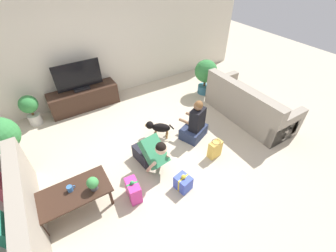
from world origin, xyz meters
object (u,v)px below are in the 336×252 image
(sofa_left, at_px, (6,222))
(gift_box_a, at_px, (133,190))
(mug, at_px, (70,188))
(coffee_table, at_px, (72,194))
(person_kneeling, at_px, (151,153))
(tv, at_px, (79,78))
(gift_box_b, at_px, (183,183))
(person_sitting, at_px, (195,125))
(tabletop_plant, at_px, (93,183))
(potted_plant_corner_left, at_px, (1,138))
(potted_plant_corner_right, at_px, (206,73))
(gift_bag_a, at_px, (215,149))
(dog, at_px, (158,127))
(sofa_right, at_px, (248,106))
(potted_plant_back_left, at_px, (30,108))
(tv_console, at_px, (84,98))

(sofa_left, bearing_deg, gift_box_a, 78.26)
(mug, bearing_deg, coffee_table, -92.82)
(person_kneeling, distance_m, mug, 1.37)
(tv, height_order, gift_box_b, tv)
(person_sitting, bearing_deg, tabletop_plant, -9.93)
(potted_plant_corner_left, xyz_separation_m, person_kneeling, (2.08, -1.30, -0.33))
(potted_plant_corner_right, xyz_separation_m, person_kneeling, (-2.43, -1.51, -0.23))
(mug, bearing_deg, gift_box_a, -21.52)
(person_kneeling, height_order, gift_bag_a, person_kneeling)
(tv, xyz_separation_m, person_sitting, (1.60, -2.29, -0.48))
(dog, relative_size, gift_box_b, 1.53)
(sofa_left, height_order, sofa_right, same)
(sofa_right, height_order, gift_box_b, sofa_right)
(potted_plant_back_left, relative_size, gift_box_a, 1.77)
(person_sitting, bearing_deg, dog, -55.14)
(tv, xyz_separation_m, potted_plant_corner_right, (2.89, -1.01, -0.22))
(sofa_left, height_order, tv, tv)
(sofa_right, bearing_deg, mug, 93.44)
(sofa_left, distance_m, gift_bag_a, 3.38)
(person_kneeling, height_order, tabletop_plant, person_kneeling)
(tv_console, height_order, tabletop_plant, tabletop_plant)
(gift_bag_a, bearing_deg, tv_console, 118.55)
(sofa_right, distance_m, tabletop_plant, 3.67)
(tv_console, distance_m, gift_box_b, 3.28)
(potted_plant_corner_left, bearing_deg, sofa_left, -96.15)
(sofa_left, bearing_deg, coffee_table, 85.29)
(sofa_right, relative_size, gift_box_a, 5.13)
(tv, height_order, person_sitting, tv)
(potted_plant_corner_right, height_order, gift_box_b, potted_plant_corner_right)
(potted_plant_back_left, xyz_separation_m, potted_plant_corner_left, (-0.47, -1.17, 0.26))
(mug, height_order, tabletop_plant, tabletop_plant)
(coffee_table, height_order, tabletop_plant, tabletop_plant)
(potted_plant_corner_right, bearing_deg, potted_plant_corner_left, -177.32)
(gift_bag_a, bearing_deg, tv, 118.55)
(coffee_table, bearing_deg, gift_box_a, -18.72)
(potted_plant_corner_right, distance_m, mug, 4.12)
(person_kneeling, bearing_deg, tv, 93.31)
(gift_box_b, relative_size, gift_bag_a, 0.86)
(potted_plant_corner_left, bearing_deg, dog, -14.35)
(tv_console, xyz_separation_m, person_sitting, (1.60, -2.29, 0.07))
(coffee_table, distance_m, person_kneeling, 1.37)
(person_sitting, bearing_deg, person_kneeling, -10.61)
(sofa_left, distance_m, tv, 3.17)
(potted_plant_corner_left, distance_m, person_sitting, 3.41)
(dog, xyz_separation_m, gift_bag_a, (0.62, -1.05, -0.06))
(potted_plant_corner_left, relative_size, potted_plant_corner_right, 1.14)
(gift_box_a, height_order, gift_bag_a, gift_box_a)
(sofa_right, distance_m, person_kneeling, 2.58)
(gift_box_b, bearing_deg, potted_plant_corner_left, 139.04)
(coffee_table, xyz_separation_m, potted_plant_back_left, (-0.24, 2.61, 0.06))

